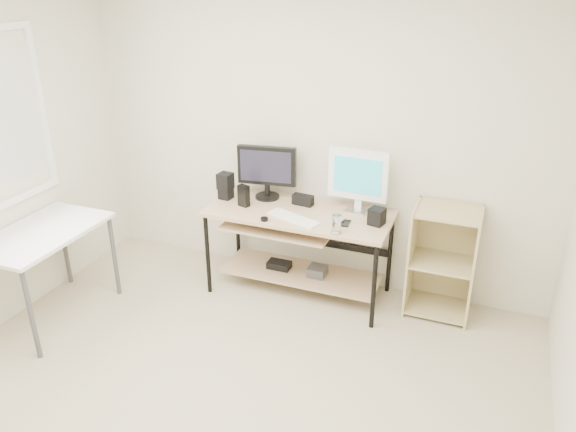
# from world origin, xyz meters

# --- Properties ---
(room) EXTENTS (4.01, 4.01, 2.62)m
(room) POSITION_xyz_m (-0.14, 0.04, 1.32)
(room) COLOR #B7AA8C
(room) RESTS_ON ground
(desk) EXTENTS (1.50, 0.65, 0.75)m
(desk) POSITION_xyz_m (-0.03, 1.66, 0.54)
(desk) COLOR tan
(desk) RESTS_ON ground
(side_table) EXTENTS (0.60, 1.00, 0.75)m
(side_table) POSITION_xyz_m (-1.68, 0.60, 0.67)
(side_table) COLOR white
(side_table) RESTS_ON ground
(shelf_unit) EXTENTS (0.50, 0.40, 0.90)m
(shelf_unit) POSITION_xyz_m (1.15, 1.82, 0.45)
(shelf_unit) COLOR tan
(shelf_unit) RESTS_ON ground
(black_monitor) EXTENTS (0.50, 0.21, 0.46)m
(black_monitor) POSITION_xyz_m (-0.36, 1.83, 1.01)
(black_monitor) COLOR black
(black_monitor) RESTS_ON desk
(white_imac) EXTENTS (0.49, 0.15, 0.52)m
(white_imac) POSITION_xyz_m (0.43, 1.83, 1.05)
(white_imac) COLOR silver
(white_imac) RESTS_ON desk
(keyboard) EXTENTS (0.47, 0.28, 0.02)m
(keyboard) POSITION_xyz_m (0.01, 1.50, 0.76)
(keyboard) COLOR white
(keyboard) RESTS_ON desk
(mouse) EXTENTS (0.10, 0.12, 0.04)m
(mouse) POSITION_xyz_m (0.36, 1.59, 0.77)
(mouse) COLOR #BCBCC1
(mouse) RESTS_ON desk
(center_speaker) EXTENTS (0.18, 0.10, 0.09)m
(center_speaker) POSITION_xyz_m (-0.02, 1.80, 0.79)
(center_speaker) COLOR black
(center_speaker) RESTS_ON desk
(speaker_left) EXTENTS (0.12, 0.12, 0.23)m
(speaker_left) POSITION_xyz_m (-0.68, 1.69, 0.87)
(speaker_left) COLOR black
(speaker_left) RESTS_ON desk
(speaker_right) EXTENTS (0.13, 0.13, 0.13)m
(speaker_right) POSITION_xyz_m (0.64, 1.65, 0.82)
(speaker_right) COLOR black
(speaker_right) RESTS_ON desk
(audio_controller) EXTENTS (0.10, 0.08, 0.18)m
(audio_controller) POSITION_xyz_m (-0.47, 1.60, 0.84)
(audio_controller) COLOR black
(audio_controller) RESTS_ON desk
(volume_puck) EXTENTS (0.07, 0.07, 0.02)m
(volume_puck) POSITION_xyz_m (-0.19, 1.39, 0.76)
(volume_puck) COLOR black
(volume_puck) RESTS_ON desk
(smartphone) EXTENTS (0.07, 0.13, 0.01)m
(smartphone) POSITION_xyz_m (0.41, 1.57, 0.75)
(smartphone) COLOR black
(smartphone) RESTS_ON desk
(coaster) EXTENTS (0.12, 0.12, 0.01)m
(coaster) POSITION_xyz_m (0.39, 1.38, 0.75)
(coaster) COLOR #A9714C
(coaster) RESTS_ON desk
(drinking_glass) EXTENTS (0.09, 0.09, 0.14)m
(drinking_glass) POSITION_xyz_m (0.39, 1.38, 0.83)
(drinking_glass) COLOR white
(drinking_glass) RESTS_ON coaster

